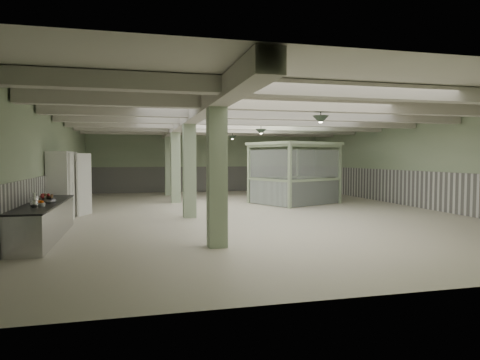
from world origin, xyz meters
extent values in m
plane|color=beige|center=(0.00, 0.00, 0.00)|extent=(20.00, 20.00, 0.00)
cube|color=silver|center=(0.00, 0.00, 3.60)|extent=(14.00, 20.00, 0.02)
cube|color=#A6B994|center=(0.00, 10.00, 1.80)|extent=(14.00, 0.02, 3.60)
cube|color=#A6B994|center=(0.00, -10.00, 1.80)|extent=(14.00, 0.02, 3.60)
cube|color=#A6B994|center=(-7.00, 0.00, 1.80)|extent=(0.02, 20.00, 3.60)
cube|color=#A6B994|center=(7.00, 0.00, 1.80)|extent=(0.02, 20.00, 3.60)
cube|color=silver|center=(-6.97, 0.00, 0.75)|extent=(0.05, 19.90, 1.50)
cube|color=silver|center=(6.97, 0.00, 0.75)|extent=(0.05, 19.90, 1.50)
cube|color=silver|center=(0.00, 9.97, 0.75)|extent=(13.90, 0.05, 1.50)
cube|color=beige|center=(-2.50, 0.00, 3.38)|extent=(0.45, 19.90, 0.40)
cube|color=beige|center=(0.00, -7.50, 3.42)|extent=(13.90, 0.35, 0.32)
cube|color=beige|center=(0.00, -5.00, 3.42)|extent=(13.90, 0.35, 0.32)
cube|color=beige|center=(0.00, -2.50, 3.42)|extent=(13.90, 0.35, 0.32)
cube|color=beige|center=(0.00, 0.00, 3.42)|extent=(13.90, 0.35, 0.32)
cube|color=beige|center=(0.00, 2.50, 3.42)|extent=(13.90, 0.35, 0.32)
cube|color=beige|center=(0.00, 5.00, 3.42)|extent=(13.90, 0.35, 0.32)
cube|color=beige|center=(0.00, 7.50, 3.42)|extent=(13.90, 0.35, 0.32)
cube|color=#A3BA96|center=(-2.50, -6.00, 1.80)|extent=(0.42, 0.42, 3.60)
cube|color=#A3BA96|center=(-2.50, -1.00, 1.80)|extent=(0.42, 0.42, 3.60)
cube|color=#A3BA96|center=(-2.50, 4.00, 1.80)|extent=(0.42, 0.42, 3.60)
cube|color=#A3BA96|center=(-2.50, 8.00, 1.80)|extent=(0.42, 0.42, 3.60)
cone|color=#2E3D30|center=(0.50, -5.00, 3.05)|extent=(0.44, 0.44, 0.22)
cone|color=#2E3D30|center=(0.50, 0.50, 3.05)|extent=(0.44, 0.44, 0.22)
cone|color=#2E3D30|center=(0.50, 5.50, 3.05)|extent=(0.44, 0.44, 0.22)
cube|color=silver|center=(-6.54, -3.98, 0.44)|extent=(0.77, 4.56, 0.88)
cube|color=black|center=(-6.54, -3.98, 0.89)|extent=(0.81, 4.60, 0.04)
cylinder|color=#B2B2B7|center=(-6.47, -4.78, 0.94)|extent=(0.30, 0.30, 0.08)
cube|color=white|center=(-6.65, -0.29, 1.15)|extent=(0.63, 2.51, 2.30)
cube|color=white|center=(-6.31, -0.86, 1.15)|extent=(0.06, 0.94, 2.20)
cube|color=white|center=(-6.19, 0.39, 1.15)|extent=(0.42, 0.89, 2.20)
cube|color=silver|center=(-6.27, -0.86, 1.15)|extent=(0.02, 0.05, 0.30)
cube|color=silver|center=(-6.27, 0.29, 1.15)|extent=(0.02, 0.05, 0.30)
cube|color=#A5BA95|center=(1.74, 0.59, 1.30)|extent=(0.16, 0.16, 2.60)
cube|color=#A5BA95|center=(0.68, 2.97, 1.30)|extent=(0.16, 0.16, 2.60)
cube|color=#A5BA95|center=(4.59, 1.86, 1.30)|extent=(0.16, 0.16, 2.60)
cube|color=#A5BA95|center=(3.53, 4.24, 1.30)|extent=(0.16, 0.16, 2.60)
cube|color=#A5BA95|center=(2.63, 2.41, 2.66)|extent=(4.24, 3.97, 0.12)
cube|color=silver|center=(3.16, 1.23, 0.55)|extent=(2.69, 1.24, 1.05)
cube|color=silver|center=(3.16, 1.23, 1.78)|extent=(2.69, 1.24, 1.22)
cube|color=silver|center=(2.11, 3.60, 0.55)|extent=(2.69, 1.24, 1.05)
cube|color=silver|center=(2.11, 3.60, 1.78)|extent=(2.69, 1.24, 1.22)
cube|color=silver|center=(1.21, 1.78, 0.55)|extent=(1.03, 2.22, 1.05)
cube|color=silver|center=(1.21, 1.78, 1.78)|extent=(1.03, 2.22, 1.22)
cube|color=silver|center=(4.06, 3.05, 0.55)|extent=(1.03, 2.22, 1.05)
cube|color=silver|center=(4.06, 3.05, 1.78)|extent=(1.03, 2.22, 1.22)
cube|color=#4E5244|center=(4.37, 2.32, 0.60)|extent=(0.56, 0.65, 1.20)
camera|label=1|loc=(-4.33, -15.56, 2.05)|focal=32.00mm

